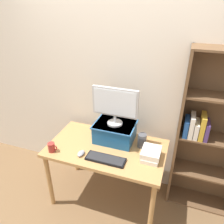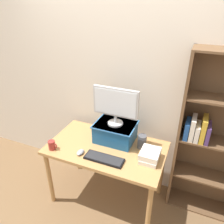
{
  "view_description": "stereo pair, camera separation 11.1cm",
  "coord_description": "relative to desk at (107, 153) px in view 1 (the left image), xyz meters",
  "views": [
    {
      "loc": [
        0.68,
        -1.76,
        2.21
      ],
      "look_at": [
        0.04,
        0.06,
        1.17
      ],
      "focal_mm": 35.0,
      "sensor_mm": 36.0,
      "label": 1
    },
    {
      "loc": [
        0.79,
        -1.72,
        2.21
      ],
      "look_at": [
        0.04,
        0.06,
        1.17
      ],
      "focal_mm": 35.0,
      "sensor_mm": 36.0,
      "label": 2
    }
  ],
  "objects": [
    {
      "name": "ground_plane",
      "position": [
        0.0,
        0.0,
        -0.67
      ],
      "size": [
        12.0,
        12.0,
        0.0
      ],
      "primitive_type": "plane",
      "color": "brown"
    },
    {
      "name": "back_wall",
      "position": [
        0.0,
        0.48,
        0.63
      ],
      "size": [
        7.0,
        0.08,
        2.6
      ],
      "color": "beige",
      "rests_on": "ground_plane"
    },
    {
      "name": "desk",
      "position": [
        0.0,
        0.0,
        0.0
      ],
      "size": [
        1.26,
        0.71,
        0.76
      ],
      "color": "#B7844C",
      "rests_on": "ground_plane"
    },
    {
      "name": "bookshelf_unit",
      "position": [
        1.06,
        0.33,
        0.25
      ],
      "size": [
        0.79,
        0.28,
        1.82
      ],
      "color": "brown",
      "rests_on": "ground_plane"
    },
    {
      "name": "riser_box",
      "position": [
        0.04,
        0.16,
        0.2
      ],
      "size": [
        0.45,
        0.34,
        0.21
      ],
      "color": "#195189",
      "rests_on": "desk"
    },
    {
      "name": "computer_monitor",
      "position": [
        0.04,
        0.16,
        0.54
      ],
      "size": [
        0.49,
        0.17,
        0.42
      ],
      "color": "#B7B7BA",
      "rests_on": "riser_box"
    },
    {
      "name": "keyboard",
      "position": [
        0.06,
        -0.2,
        0.1
      ],
      "size": [
        0.4,
        0.14,
        0.02
      ],
      "color": "black",
      "rests_on": "desk"
    },
    {
      "name": "computer_mouse",
      "position": [
        -0.2,
        -0.21,
        0.11
      ],
      "size": [
        0.06,
        0.1,
        0.04
      ],
      "color": "#99999E",
      "rests_on": "desk"
    },
    {
      "name": "book_stack",
      "position": [
        0.48,
        -0.02,
        0.14
      ],
      "size": [
        0.18,
        0.24,
        0.1
      ],
      "color": "silver",
      "rests_on": "desk"
    },
    {
      "name": "coffee_mug",
      "position": [
        -0.51,
        -0.25,
        0.14
      ],
      "size": [
        0.11,
        0.07,
        0.1
      ],
      "color": "#9E2D28",
      "rests_on": "desk"
    },
    {
      "name": "desk_speaker",
      "position": [
        0.35,
        0.14,
        0.17
      ],
      "size": [
        0.09,
        0.1,
        0.15
      ],
      "color": "#4C4C51",
      "rests_on": "desk"
    }
  ]
}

